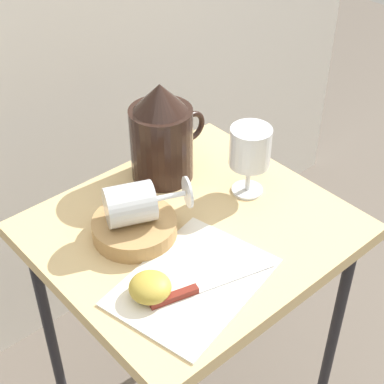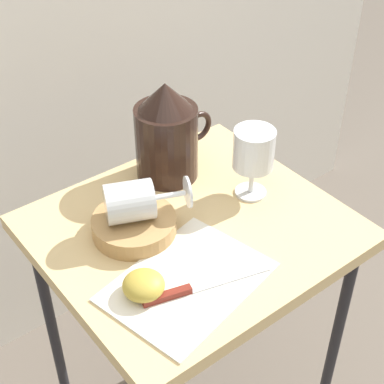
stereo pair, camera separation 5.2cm
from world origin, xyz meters
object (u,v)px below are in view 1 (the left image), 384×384
at_px(wine_glass_upright, 250,150).
at_px(table, 192,253).
at_px(wine_glass_tipped_near, 132,204).
at_px(apple_half_left, 150,287).
at_px(basket_tray, 135,228).
at_px(knife, 195,290).
at_px(pitcher, 162,140).

bearing_deg(wine_glass_upright, table, -178.06).
height_order(wine_glass_tipped_near, apple_half_left, wine_glass_tipped_near).
height_order(basket_tray, knife, basket_tray).
height_order(basket_tray, apple_half_left, apple_half_left).
height_order(basket_tray, wine_glass_upright, wine_glass_upright).
distance_m(table, wine_glass_tipped_near, 0.18).
bearing_deg(pitcher, apple_half_left, -132.75).
height_order(table, wine_glass_tipped_near, wine_glass_tipped_near).
xyz_separation_m(basket_tray, wine_glass_tipped_near, (0.00, 0.00, 0.06)).
distance_m(pitcher, apple_half_left, 0.35).
xyz_separation_m(wine_glass_tipped_near, apple_half_left, (-0.07, -0.14, -0.05)).
xyz_separation_m(pitcher, knife, (-0.17, -0.29, -0.08)).
distance_m(table, pitcher, 0.24).
distance_m(table, wine_glass_upright, 0.23).
bearing_deg(wine_glass_upright, basket_tray, 169.93).
xyz_separation_m(basket_tray, wine_glass_upright, (0.25, -0.04, 0.08)).
height_order(wine_glass_upright, knife, wine_glass_upright).
bearing_deg(knife, apple_half_left, 144.97).
bearing_deg(wine_glass_upright, pitcher, 120.51).
relative_size(table, wine_glass_upright, 4.90).
relative_size(basket_tray, wine_glass_upright, 1.07).
height_order(pitcher, wine_glass_tipped_near, pitcher).
bearing_deg(basket_tray, knife, -94.30).
bearing_deg(basket_tray, wine_glass_upright, -10.07).
relative_size(apple_half_left, knife, 0.31).
xyz_separation_m(pitcher, wine_glass_upright, (0.09, -0.16, 0.01)).
bearing_deg(table, knife, -129.88).
relative_size(table, basket_tray, 4.60).
height_order(table, pitcher, pitcher).
bearing_deg(knife, pitcher, 59.62).
bearing_deg(apple_half_left, table, 27.75).
bearing_deg(apple_half_left, basket_tray, 62.08).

